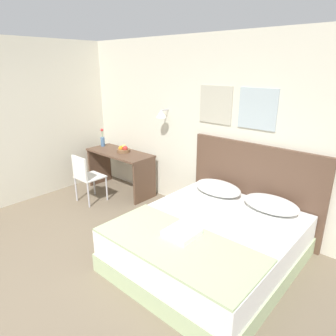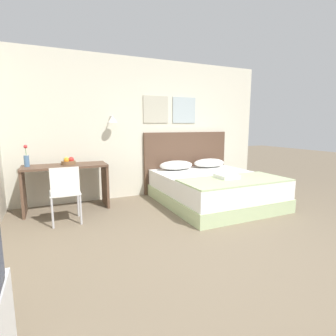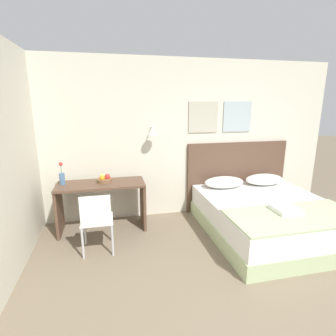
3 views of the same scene
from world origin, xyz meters
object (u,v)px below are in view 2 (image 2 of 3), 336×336
at_px(bed, 214,189).
at_px(headboard, 186,162).
at_px(throw_blanket, 235,180).
at_px(folded_towel_near_foot, 227,176).
at_px(fruit_bowl, 68,161).
at_px(pillow_right, 209,163).
at_px(pillow_left, 176,165).
at_px(desk_chair, 65,190).
at_px(desk, 66,178).
at_px(flower_vase, 26,159).

height_order(bed, headboard, headboard).
xyz_separation_m(throw_blanket, folded_towel_near_foot, (-0.06, 0.14, 0.04)).
xyz_separation_m(folded_towel_near_foot, fruit_bowl, (-2.32, 1.19, 0.22)).
bearing_deg(bed, pillow_right, 62.86).
bearing_deg(folded_towel_near_foot, pillow_left, 105.39).
xyz_separation_m(bed, pillow_left, (-0.38, 0.75, 0.35)).
distance_m(folded_towel_near_foot, fruit_bowl, 2.61).
bearing_deg(throw_blanket, desk_chair, 166.81).
relative_size(desk, flower_vase, 3.81).
distance_m(bed, throw_blanket, 0.65).
xyz_separation_m(folded_towel_near_foot, flower_vase, (-2.92, 1.19, 0.30)).
bearing_deg(desk_chair, fruit_bowl, 81.73).
bearing_deg(bed, throw_blanket, -90.00).
xyz_separation_m(bed, folded_towel_near_foot, (-0.06, -0.44, 0.32)).
xyz_separation_m(desk, flower_vase, (-0.55, 0.05, 0.34)).
relative_size(headboard, desk, 1.46).
bearing_deg(fruit_bowl, bed, -17.46).
xyz_separation_m(pillow_right, flower_vase, (-3.36, -0.00, 0.26)).
height_order(headboard, desk, headboard).
bearing_deg(throw_blanket, bed, 90.00).
xyz_separation_m(pillow_left, desk_chair, (-2.10, -0.75, -0.12)).
xyz_separation_m(headboard, fruit_bowl, (-2.37, -0.29, 0.18)).
height_order(throw_blanket, desk_chair, desk_chair).
bearing_deg(folded_towel_near_foot, throw_blanket, -68.31).
xyz_separation_m(desk, desk_chair, (-0.05, -0.70, -0.04)).
relative_size(bed, desk_chair, 2.42).
xyz_separation_m(fruit_bowl, flower_vase, (-0.61, 0.00, 0.07)).
bearing_deg(flower_vase, desk, -5.26).
height_order(folded_towel_near_foot, desk, desk).
xyz_separation_m(bed, headboard, (0.00, 1.04, 0.37)).
xyz_separation_m(headboard, flower_vase, (-2.98, -0.29, 0.25)).
bearing_deg(desk, bed, -16.03).
height_order(bed, desk, desk).
distance_m(bed, fruit_bowl, 2.55).
relative_size(headboard, pillow_right, 2.76).
bearing_deg(desk_chair, bed, 0.06).
bearing_deg(bed, headboard, 90.00).
height_order(fruit_bowl, flower_vase, flower_vase).
distance_m(desk_chair, flower_vase, 0.98).
height_order(headboard, fruit_bowl, headboard).
distance_m(throw_blanket, desk, 2.75).
bearing_deg(headboard, flower_vase, -174.46).
xyz_separation_m(throw_blanket, desk, (-2.43, 1.28, -0.00)).
distance_m(pillow_left, flower_vase, 2.61).
relative_size(pillow_left, desk_chair, 0.83).
relative_size(throw_blanket, fruit_bowl, 7.60).
xyz_separation_m(headboard, desk, (-2.43, -0.34, -0.09)).
bearing_deg(folded_towel_near_foot, desk_chair, 169.71).
height_order(folded_towel_near_foot, desk_chair, desk_chair).
height_order(headboard, throw_blanket, headboard).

